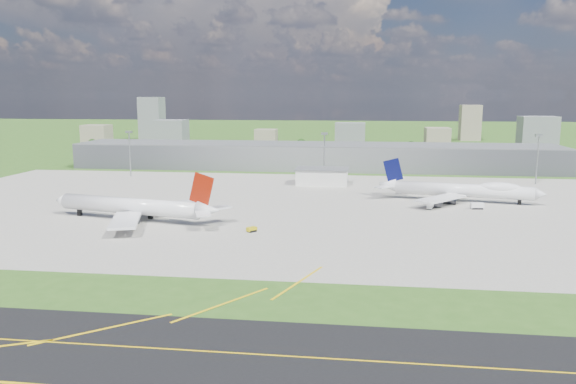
# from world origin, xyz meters

# --- Properties ---
(ground) EXTENTS (1400.00, 1400.00, 0.00)m
(ground) POSITION_xyz_m (0.00, 150.00, 0.00)
(ground) COLOR #31591B
(ground) RESTS_ON ground
(apron) EXTENTS (360.00, 190.00, 0.08)m
(apron) POSITION_xyz_m (10.00, 40.00, 0.04)
(apron) COLOR gray
(apron) RESTS_ON ground
(terminal) EXTENTS (300.00, 42.00, 15.00)m
(terminal) POSITION_xyz_m (0.00, 165.00, 7.50)
(terminal) COLOR slate
(terminal) RESTS_ON ground
(ops_building) EXTENTS (26.00, 16.00, 8.00)m
(ops_building) POSITION_xyz_m (10.00, 100.00, 4.00)
(ops_building) COLOR silver
(ops_building) RESTS_ON ground
(mast_west) EXTENTS (3.50, 2.00, 25.90)m
(mast_west) POSITION_xyz_m (-100.00, 115.00, 17.71)
(mast_west) COLOR gray
(mast_west) RESTS_ON ground
(mast_center) EXTENTS (3.50, 2.00, 25.90)m
(mast_center) POSITION_xyz_m (10.00, 115.00, 17.71)
(mast_center) COLOR gray
(mast_center) RESTS_ON ground
(mast_east) EXTENTS (3.50, 2.00, 25.90)m
(mast_east) POSITION_xyz_m (120.00, 115.00, 17.71)
(mast_east) COLOR gray
(mast_east) RESTS_ON ground
(airliner_red_twin) EXTENTS (69.85, 53.62, 19.33)m
(airliner_red_twin) POSITION_xyz_m (-51.91, 5.61, 5.15)
(airliner_red_twin) COLOR white
(airliner_red_twin) RESTS_ON ground
(airliner_blue_quad) EXTENTS (69.19, 53.60, 18.16)m
(airliner_blue_quad) POSITION_xyz_m (73.57, 59.92, 5.05)
(airliner_blue_quad) COLOR white
(airliner_blue_quad) RESTS_ON ground
(tug_yellow) EXTENTS (3.61, 3.73, 1.67)m
(tug_yellow) POSITION_xyz_m (-6.45, -5.85, 0.88)
(tug_yellow) COLOR gold
(tug_yellow) RESTS_ON ground
(van_white_near) EXTENTS (3.34, 5.20, 2.46)m
(van_white_near) POSITION_xyz_m (57.95, 41.53, 1.25)
(van_white_near) COLOR white
(van_white_near) RESTS_ON ground
(van_white_far) EXTENTS (5.34, 2.89, 2.64)m
(van_white_far) POSITION_xyz_m (76.74, 43.86, 1.33)
(van_white_far) COLOR white
(van_white_far) RESTS_ON ground
(bldg_far_w) EXTENTS (24.00, 20.00, 18.00)m
(bldg_far_w) POSITION_xyz_m (-220.00, 320.00, 9.00)
(bldg_far_w) COLOR gray
(bldg_far_w) RESTS_ON ground
(bldg_w) EXTENTS (28.00, 22.00, 24.00)m
(bldg_w) POSITION_xyz_m (-140.00, 300.00, 12.00)
(bldg_w) COLOR slate
(bldg_w) RESTS_ON ground
(bldg_cw) EXTENTS (20.00, 18.00, 14.00)m
(bldg_cw) POSITION_xyz_m (-60.00, 340.00, 7.00)
(bldg_cw) COLOR gray
(bldg_cw) RESTS_ON ground
(bldg_c) EXTENTS (26.00, 20.00, 22.00)m
(bldg_c) POSITION_xyz_m (20.00, 310.00, 11.00)
(bldg_c) COLOR slate
(bldg_c) RESTS_ON ground
(bldg_ce) EXTENTS (22.00, 24.00, 16.00)m
(bldg_ce) POSITION_xyz_m (100.00, 350.00, 8.00)
(bldg_ce) COLOR gray
(bldg_ce) RESTS_ON ground
(bldg_e) EXTENTS (30.00, 22.00, 28.00)m
(bldg_e) POSITION_xyz_m (180.00, 320.00, 14.00)
(bldg_e) COLOR slate
(bldg_e) RESTS_ON ground
(bldg_tall_w) EXTENTS (22.00, 20.00, 44.00)m
(bldg_tall_w) POSITION_xyz_m (-180.00, 360.00, 22.00)
(bldg_tall_w) COLOR slate
(bldg_tall_w) RESTS_ON ground
(bldg_tall_e) EXTENTS (20.00, 18.00, 36.00)m
(bldg_tall_e) POSITION_xyz_m (140.00, 410.00, 18.00)
(bldg_tall_e) COLOR gray
(bldg_tall_e) RESTS_ON ground
(tree_far_w) EXTENTS (7.20, 7.20, 8.80)m
(tree_far_w) POSITION_xyz_m (-200.00, 270.00, 5.18)
(tree_far_w) COLOR #382314
(tree_far_w) RESTS_ON ground
(tree_w) EXTENTS (6.75, 6.75, 8.25)m
(tree_w) POSITION_xyz_m (-110.00, 265.00, 4.86)
(tree_w) COLOR #382314
(tree_w) RESTS_ON ground
(tree_c) EXTENTS (8.10, 8.10, 9.90)m
(tree_c) POSITION_xyz_m (-20.00, 280.00, 5.84)
(tree_c) COLOR #382314
(tree_c) RESTS_ON ground
(tree_e) EXTENTS (7.65, 7.65, 9.35)m
(tree_e) POSITION_xyz_m (70.00, 275.00, 5.51)
(tree_e) COLOR #382314
(tree_e) RESTS_ON ground
(tree_far_e) EXTENTS (6.30, 6.30, 7.70)m
(tree_far_e) POSITION_xyz_m (160.00, 285.00, 4.53)
(tree_far_e) COLOR #382314
(tree_far_e) RESTS_ON ground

